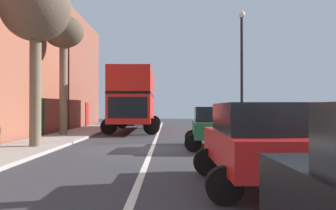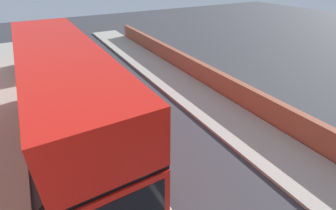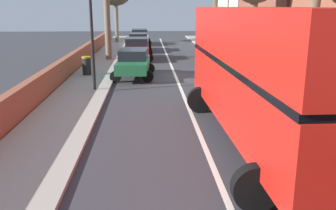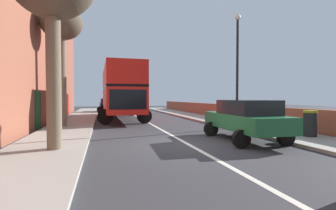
# 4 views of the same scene
# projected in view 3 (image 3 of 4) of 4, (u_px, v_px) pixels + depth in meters

# --- Properties ---
(ground_plane) EXTENTS (84.00, 84.00, 0.00)m
(ground_plane) POSITION_uv_depth(u_px,v_px,m) (176.00, 77.00, 22.17)
(ground_plane) COLOR #333338
(road_centre_line) EXTENTS (0.16, 54.00, 0.01)m
(road_centre_line) POSITION_uv_depth(u_px,v_px,m) (176.00, 77.00, 22.17)
(road_centre_line) COLOR silver
(road_centre_line) RESTS_ON ground
(sidewalk_left) EXTENTS (2.60, 60.00, 0.12)m
(sidewalk_left) POSITION_uv_depth(u_px,v_px,m) (256.00, 75.00, 22.42)
(sidewalk_left) COLOR #9E998E
(sidewalk_left) RESTS_ON ground
(sidewalk_right) EXTENTS (2.60, 60.00, 0.12)m
(sidewalk_right) POSITION_uv_depth(u_px,v_px,m) (93.00, 77.00, 21.89)
(sidewalk_right) COLOR #9E998E
(sidewalk_right) RESTS_ON ground
(boundary_wall_right) EXTENTS (0.36, 54.00, 1.21)m
(boundary_wall_right) POSITION_uv_depth(u_px,v_px,m) (66.00, 68.00, 21.67)
(boundary_wall_right) COLOR brown
(boundary_wall_right) RESTS_ON ground
(double_decker_bus) EXTENTS (3.69, 10.84, 4.06)m
(double_decker_bus) POSITION_uv_depth(u_px,v_px,m) (264.00, 68.00, 10.72)
(double_decker_bus) COLOR red
(double_decker_bus) RESTS_ON ground
(parked_car_white_right_0) EXTENTS (2.55, 4.51, 1.67)m
(parked_car_white_right_0) POSITION_uv_depth(u_px,v_px,m) (140.00, 36.00, 40.44)
(parked_car_white_right_0) COLOR silver
(parked_car_white_right_0) RESTS_ON ground
(parked_car_red_right_1) EXTENTS (2.54, 4.38, 1.70)m
(parked_car_red_right_1) POSITION_uv_depth(u_px,v_px,m) (137.00, 47.00, 28.97)
(parked_car_red_right_1) COLOR #AD1919
(parked_car_red_right_1) RESTS_ON ground
(parked_car_green_right_2) EXTENTS (2.55, 4.47, 1.65)m
(parked_car_green_right_2) POSITION_uv_depth(u_px,v_px,m) (134.00, 62.00, 21.68)
(parked_car_green_right_2) COLOR #1E6038
(parked_car_green_right_2) RESTS_ON ground
(parked_car_black_right_4) EXTENTS (2.47, 4.39, 1.64)m
(parked_car_black_right_4) POSITION_uv_depth(u_px,v_px,m) (138.00, 41.00, 34.51)
(parked_car_black_right_4) COLOR black
(parked_car_black_right_4) RESTS_ON ground
(lamppost_right) EXTENTS (0.32, 0.32, 6.31)m
(lamppost_right) POSITION_uv_depth(u_px,v_px,m) (91.00, 12.00, 17.34)
(lamppost_right) COLOR black
(lamppost_right) RESTS_ON sidewalk_right
(litter_bin_right) EXTENTS (0.55, 0.55, 1.09)m
(litter_bin_right) POSITION_uv_depth(u_px,v_px,m) (87.00, 66.00, 22.02)
(litter_bin_right) COLOR black
(litter_bin_right) RESTS_ON sidewalk_right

